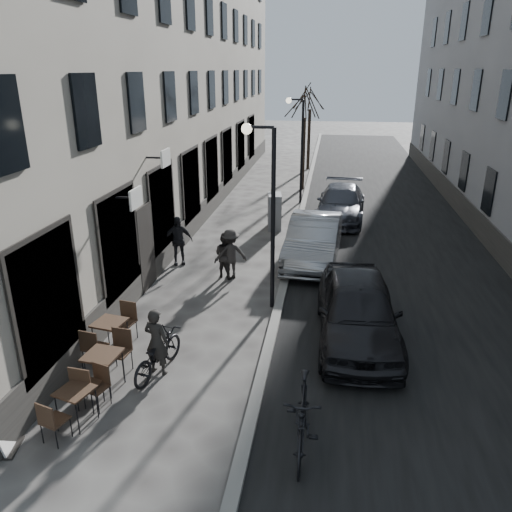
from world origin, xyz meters
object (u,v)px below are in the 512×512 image
(streetlamp_near, at_px, (267,199))
(car_near, at_px, (358,310))
(bicycle, at_px, (158,354))
(utility_cabinet, at_px, (275,211))
(bistro_set_b, at_px, (104,367))
(tree_near, at_px, (305,103))
(bistro_set_c, at_px, (111,334))
(car_mid, at_px, (314,240))
(pedestrian_near, at_px, (225,255))
(streetlamp_far, at_px, (299,139))
(bistro_set_a, at_px, (77,403))
(car_far, at_px, (341,203))
(tree_far, at_px, (310,97))
(moped, at_px, (302,416))
(sign_board, at_px, (4,430))
(pedestrian_mid, at_px, (231,254))
(pedestrian_far, at_px, (178,241))

(streetlamp_near, distance_m, car_near, 3.73)
(bicycle, bearing_deg, utility_cabinet, -83.53)
(bistro_set_b, distance_m, car_near, 6.06)
(tree_near, xyz_separation_m, bistro_set_c, (-3.38, -18.02, -4.16))
(car_mid, bearing_deg, pedestrian_near, -142.32)
(bicycle, height_order, car_mid, car_mid)
(streetlamp_far, distance_m, bistro_set_a, 17.95)
(tree_near, bearing_deg, bistro_set_a, -98.24)
(bistro_set_a, distance_m, bicycle, 2.09)
(bistro_set_a, distance_m, car_far, 15.60)
(tree_far, bearing_deg, car_near, -83.92)
(bistro_set_b, xyz_separation_m, moped, (4.23, -1.14, 0.15))
(pedestrian_near, relative_size, car_near, 0.31)
(streetlamp_far, distance_m, sign_board, 18.96)
(bicycle, height_order, moped, moped)
(pedestrian_mid, xyz_separation_m, car_near, (3.88, -3.45, 0.01))
(bistro_set_b, bearing_deg, bicycle, 44.92)
(bistro_set_a, bearing_deg, moped, 16.08)
(bistro_set_a, xyz_separation_m, pedestrian_near, (1.30, 7.46, 0.30))
(bistro_set_b, bearing_deg, pedestrian_mid, 83.21)
(bistro_set_c, distance_m, car_far, 13.43)
(bicycle, relative_size, pedestrian_mid, 1.13)
(tree_near, bearing_deg, car_far, -70.14)
(utility_cabinet, relative_size, pedestrian_far, 0.86)
(car_near, xyz_separation_m, car_mid, (-1.30, 5.32, -0.02))
(car_near, bearing_deg, utility_cabinet, 106.81)
(bicycle, relative_size, car_near, 0.38)
(streetlamp_near, bearing_deg, bistro_set_a, -117.76)
(car_mid, bearing_deg, bistro_set_c, -119.41)
(tree_near, bearing_deg, bicycle, -96.15)
(streetlamp_far, relative_size, car_far, 1.01)
(bistro_set_b, distance_m, moped, 4.38)
(streetlamp_near, distance_m, tree_far, 21.05)
(tree_near, relative_size, bistro_set_a, 3.70)
(bicycle, bearing_deg, bistro_set_a, 75.82)
(bistro_set_c, xyz_separation_m, car_mid, (4.48, 6.83, 0.29))
(bistro_set_a, relative_size, bistro_set_b, 0.89)
(streetlamp_far, bearing_deg, car_far, -52.02)
(utility_cabinet, xyz_separation_m, pedestrian_far, (-2.80, -4.64, 0.12))
(car_near, relative_size, moped, 2.18)
(tree_near, distance_m, car_mid, 11.89)
(tree_near, xyz_separation_m, bistro_set_a, (-2.97, -20.51, -4.21))
(streetlamp_far, distance_m, car_near, 13.94)
(streetlamp_far, xyz_separation_m, sign_board, (-3.84, -18.36, -2.75))
(utility_cabinet, height_order, car_mid, car_mid)
(pedestrian_mid, relative_size, moped, 0.73)
(bistro_set_b, xyz_separation_m, bicycle, (0.92, 0.74, -0.03))
(bistro_set_a, bearing_deg, tree_far, 99.97)
(bistro_set_a, distance_m, pedestrian_mid, 7.59)
(sign_board, height_order, bicycle, sign_board)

